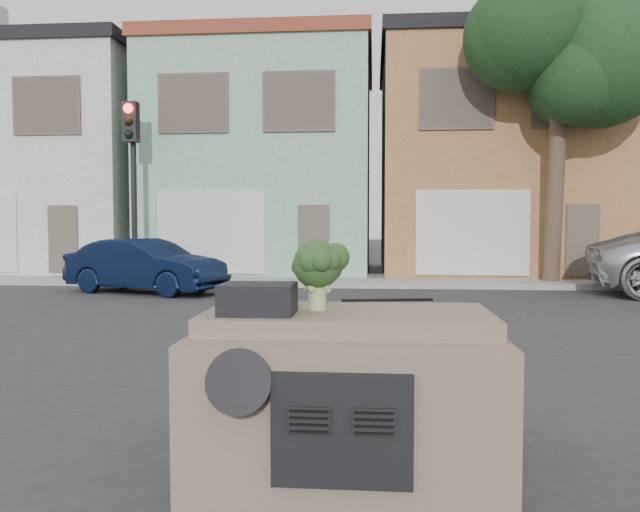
# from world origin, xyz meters

# --- Properties ---
(ground_plane) EXTENTS (120.00, 120.00, 0.00)m
(ground_plane) POSITION_xyz_m (0.00, 0.00, 0.00)
(ground_plane) COLOR #303033
(ground_plane) RESTS_ON ground
(sidewalk) EXTENTS (40.00, 3.00, 0.15)m
(sidewalk) POSITION_xyz_m (0.00, 10.50, 0.07)
(sidewalk) COLOR gray
(sidewalk) RESTS_ON ground
(townhouse_white) EXTENTS (7.20, 8.20, 7.55)m
(townhouse_white) POSITION_xyz_m (-11.00, 14.50, 3.77)
(townhouse_white) COLOR silver
(townhouse_white) RESTS_ON ground
(townhouse_mint) EXTENTS (7.20, 8.20, 7.55)m
(townhouse_mint) POSITION_xyz_m (-3.50, 14.50, 3.77)
(townhouse_mint) COLOR #81B992
(townhouse_mint) RESTS_ON ground
(townhouse_tan) EXTENTS (7.20, 8.20, 7.55)m
(townhouse_tan) POSITION_xyz_m (4.00, 14.50, 3.77)
(townhouse_tan) COLOR #A07041
(townhouse_tan) RESTS_ON ground
(navy_sedan) EXTENTS (4.29, 2.65, 1.34)m
(navy_sedan) POSITION_xyz_m (-5.41, 7.50, 0.00)
(navy_sedan) COLOR black
(navy_sedan) RESTS_ON ground
(traffic_signal) EXTENTS (0.40, 0.40, 5.10)m
(traffic_signal) POSITION_xyz_m (-6.50, 9.50, 2.55)
(traffic_signal) COLOR black
(traffic_signal) RESTS_ON ground
(tree_near) EXTENTS (4.40, 4.00, 8.50)m
(tree_near) POSITION_xyz_m (5.00, 9.80, 4.25)
(tree_near) COLOR #183618
(tree_near) RESTS_ON ground
(car_dashboard) EXTENTS (2.00, 1.80, 1.12)m
(car_dashboard) POSITION_xyz_m (0.00, -3.00, 0.56)
(car_dashboard) COLOR #796653
(car_dashboard) RESTS_ON ground
(instrument_hump) EXTENTS (0.48, 0.38, 0.20)m
(instrument_hump) POSITION_xyz_m (-0.58, -3.35, 1.22)
(instrument_hump) COLOR black
(instrument_hump) RESTS_ON car_dashboard
(wiper_arm) EXTENTS (0.69, 0.15, 0.02)m
(wiper_arm) POSITION_xyz_m (0.28, -2.62, 1.13)
(wiper_arm) COLOR black
(wiper_arm) RESTS_ON car_dashboard
(broccoli) EXTENTS (0.56, 0.56, 0.49)m
(broccoli) POSITION_xyz_m (-0.21, -3.12, 1.37)
(broccoli) COLOR #1F3A18
(broccoli) RESTS_ON car_dashboard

